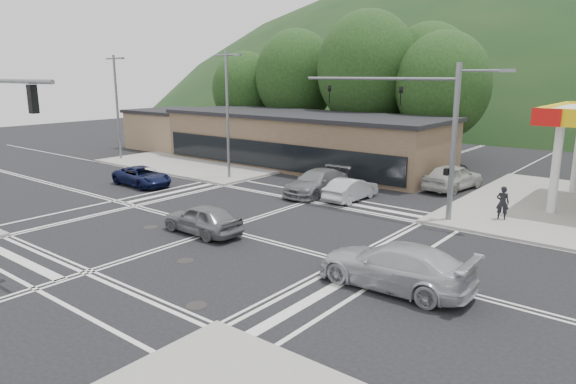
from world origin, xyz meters
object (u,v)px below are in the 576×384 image
Objects in this scene: car_queue_b at (453,177)px; pedestrian at (503,203)px; car_queue_a at (351,189)px; car_northbound at (317,182)px; car_grey_center at (203,219)px; car_silver_east at (395,266)px; car_blue_west at (142,176)px.

car_queue_b is 2.91× the size of pedestrian.
car_queue_b is at bearing -118.57° from car_queue_a.
car_northbound is 3.07× the size of pedestrian.
car_silver_east is (10.08, -0.04, 0.08)m from car_grey_center.
car_grey_center reaches higher than car_blue_west.
car_silver_east is at bearing -44.99° from car_northbound.
car_blue_west is 1.09× the size of car_grey_center.
pedestrian is (21.79, 6.27, 0.37)m from car_blue_west.
car_grey_center is at bearing 79.11° from car_queue_a.
pedestrian is at bearing 138.38° from car_queue_b.
car_grey_center is 1.03× the size of car_queue_a.
car_northbound is 11.06m from pedestrian.
car_queue_b is 0.95× the size of car_northbound.
car_queue_a is at bearing -5.88° from pedestrian.
car_northbound is at bearing 0.40° from car_queue_a.
pedestrian is (10.52, 10.96, 0.28)m from car_grey_center.
car_grey_center reaches higher than car_queue_a.
car_blue_west is 2.69× the size of pedestrian.
car_queue_b is at bearing 162.82° from car_grey_center.
car_grey_center is 10.06m from car_northbound.
car_queue_b is (5.69, 16.70, 0.13)m from car_grey_center.
car_grey_center is at bearing -91.67° from car_silver_east.
car_blue_west is at bearing -154.97° from car_northbound.
pedestrian reaches higher than car_queue_a.
car_northbound is (-2.51, 0.00, 0.09)m from car_queue_a.
pedestrian reaches higher than car_grey_center.
car_grey_center is 0.85× the size of car_queue_b.
car_silver_east reaches higher than car_queue_a.
pedestrian is at bearing -173.44° from car_queue_a.
car_queue_a is 2.51m from car_northbound.
car_northbound is at bearing -7.27° from pedestrian.
car_blue_west is 20.78m from car_queue_b.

